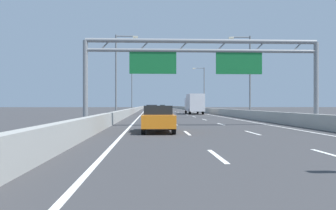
{
  "coord_description": "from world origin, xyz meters",
  "views": [
    {
      "loc": [
        -3.82,
        1.43,
        1.56
      ],
      "look_at": [
        -1.13,
        57.08,
        1.5
      ],
      "focal_mm": 39.51,
      "sensor_mm": 36.0,
      "label": 1
    }
  ],
  "objects_px": {
    "streetlamp_left_far": "(133,86)",
    "streetlamp_right_far": "(203,87)",
    "sign_gantry": "(201,60)",
    "black_car": "(152,110)",
    "green_car": "(162,107)",
    "streetlamp_right_mid": "(248,71)",
    "white_car": "(151,107)",
    "box_truck": "(194,103)",
    "red_car": "(152,109)",
    "streetlamp_left_mid": "(118,71)",
    "orange_car": "(158,118)"
  },
  "relations": [
    {
      "from": "green_car",
      "to": "black_car",
      "type": "xyz_separation_m",
      "value": [
        -3.77,
        -63.36,
        0.02
      ]
    },
    {
      "from": "black_car",
      "to": "box_truck",
      "type": "height_order",
      "value": "box_truck"
    },
    {
      "from": "streetlamp_left_mid",
      "to": "orange_car",
      "type": "bearing_deg",
      "value": -79.0
    },
    {
      "from": "streetlamp_left_far",
      "to": "green_car",
      "type": "relative_size",
      "value": 2.18
    },
    {
      "from": "streetlamp_left_mid",
      "to": "orange_car",
      "type": "relative_size",
      "value": 2.02
    },
    {
      "from": "streetlamp_left_far",
      "to": "green_car",
      "type": "bearing_deg",
      "value": 79.62
    },
    {
      "from": "orange_car",
      "to": "red_car",
      "type": "bearing_deg",
      "value": 90.14
    },
    {
      "from": "streetlamp_left_mid",
      "to": "streetlamp_right_mid",
      "type": "height_order",
      "value": "same"
    },
    {
      "from": "streetlamp_left_mid",
      "to": "black_car",
      "type": "distance_m",
      "value": 15.71
    },
    {
      "from": "green_car",
      "to": "streetlamp_left_mid",
      "type": "bearing_deg",
      "value": -95.6
    },
    {
      "from": "red_car",
      "to": "sign_gantry",
      "type": "bearing_deg",
      "value": -84.78
    },
    {
      "from": "black_car",
      "to": "red_car",
      "type": "height_order",
      "value": "black_car"
    },
    {
      "from": "orange_car",
      "to": "black_car",
      "type": "height_order",
      "value": "black_car"
    },
    {
      "from": "streetlamp_left_mid",
      "to": "red_car",
      "type": "relative_size",
      "value": 2.26
    },
    {
      "from": "streetlamp_right_mid",
      "to": "black_car",
      "type": "relative_size",
      "value": 2.21
    },
    {
      "from": "black_car",
      "to": "streetlamp_left_far",
      "type": "bearing_deg",
      "value": 100.08
    },
    {
      "from": "streetlamp_right_mid",
      "to": "orange_car",
      "type": "distance_m",
      "value": 24.08
    },
    {
      "from": "white_car",
      "to": "box_truck",
      "type": "height_order",
      "value": "box_truck"
    },
    {
      "from": "black_car",
      "to": "box_truck",
      "type": "relative_size",
      "value": 0.49
    },
    {
      "from": "streetlamp_right_far",
      "to": "black_car",
      "type": "bearing_deg",
      "value": -117.0
    },
    {
      "from": "streetlamp_right_mid",
      "to": "red_car",
      "type": "relative_size",
      "value": 2.26
    },
    {
      "from": "streetlamp_left_mid",
      "to": "green_car",
      "type": "height_order",
      "value": "streetlamp_left_mid"
    },
    {
      "from": "orange_car",
      "to": "white_car",
      "type": "xyz_separation_m",
      "value": [
        -0.31,
        107.11,
        -0.04
      ]
    },
    {
      "from": "red_car",
      "to": "box_truck",
      "type": "bearing_deg",
      "value": -22.17
    },
    {
      "from": "sign_gantry",
      "to": "white_car",
      "type": "xyz_separation_m",
      "value": [
        -3.59,
        101.43,
        -4.11
      ]
    },
    {
      "from": "streetlamp_left_mid",
      "to": "box_truck",
      "type": "distance_m",
      "value": 22.12
    },
    {
      "from": "streetlamp_left_far",
      "to": "black_car",
      "type": "distance_m",
      "value": 22.54
    },
    {
      "from": "green_car",
      "to": "white_car",
      "type": "xyz_separation_m",
      "value": [
        -3.86,
        8.24,
        -0.02
      ]
    },
    {
      "from": "sign_gantry",
      "to": "black_car",
      "type": "distance_m",
      "value": 30.3
    },
    {
      "from": "streetlamp_left_far",
      "to": "white_car",
      "type": "relative_size",
      "value": 2.29
    },
    {
      "from": "red_car",
      "to": "white_car",
      "type": "xyz_separation_m",
      "value": [
        -0.21,
        64.41,
        -0.03
      ]
    },
    {
      "from": "box_truck",
      "to": "streetlamp_right_mid",
      "type": "bearing_deg",
      "value": -78.14
    },
    {
      "from": "sign_gantry",
      "to": "streetlamp_right_far",
      "type": "relative_size",
      "value": 1.82
    },
    {
      "from": "streetlamp_right_mid",
      "to": "streetlamp_right_far",
      "type": "distance_m",
      "value": 36.24
    },
    {
      "from": "streetlamp_right_mid",
      "to": "streetlamp_left_far",
      "type": "relative_size",
      "value": 1.0
    },
    {
      "from": "green_car",
      "to": "sign_gantry",
      "type": "bearing_deg",
      "value": -90.17
    },
    {
      "from": "streetlamp_right_far",
      "to": "black_car",
      "type": "height_order",
      "value": "streetlamp_right_far"
    },
    {
      "from": "sign_gantry",
      "to": "streetlamp_right_far",
      "type": "distance_m",
      "value": 52.1
    },
    {
      "from": "streetlamp_left_far",
      "to": "box_truck",
      "type": "height_order",
      "value": "streetlamp_left_far"
    },
    {
      "from": "streetlamp_left_far",
      "to": "black_car",
      "type": "bearing_deg",
      "value": -79.92
    },
    {
      "from": "green_car",
      "to": "streetlamp_left_far",
      "type": "bearing_deg",
      "value": -100.38
    },
    {
      "from": "sign_gantry",
      "to": "streetlamp_left_far",
      "type": "distance_m",
      "value": 52.07
    },
    {
      "from": "streetlamp_right_far",
      "to": "streetlamp_left_mid",
      "type": "bearing_deg",
      "value": -112.39
    },
    {
      "from": "streetlamp_left_far",
      "to": "red_car",
      "type": "bearing_deg",
      "value": -74.68
    },
    {
      "from": "box_truck",
      "to": "black_car",
      "type": "bearing_deg",
      "value": -148.51
    },
    {
      "from": "streetlamp_left_far",
      "to": "streetlamp_right_far",
      "type": "bearing_deg",
      "value": 0.0
    },
    {
      "from": "sign_gantry",
      "to": "streetlamp_right_mid",
      "type": "distance_m",
      "value": 17.08
    },
    {
      "from": "streetlamp_right_mid",
      "to": "green_car",
      "type": "distance_m",
      "value": 78.36
    },
    {
      "from": "streetlamp_left_mid",
      "to": "black_car",
      "type": "relative_size",
      "value": 2.21
    },
    {
      "from": "sign_gantry",
      "to": "box_truck",
      "type": "relative_size",
      "value": 1.97
    }
  ]
}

